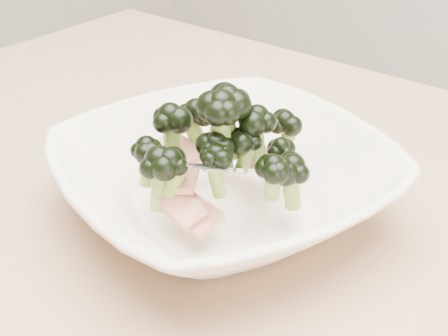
% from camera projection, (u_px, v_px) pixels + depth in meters
% --- Properties ---
extents(dining_table, '(1.20, 0.80, 0.75)m').
position_uv_depth(dining_table, '(265.00, 301.00, 0.63)').
color(dining_table, tan).
rests_on(dining_table, ground).
extents(broccoli_dish, '(0.37, 0.37, 0.14)m').
position_uv_depth(broccoli_dish, '(223.00, 177.00, 0.57)').
color(broccoli_dish, white).
rests_on(broccoli_dish, dining_table).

